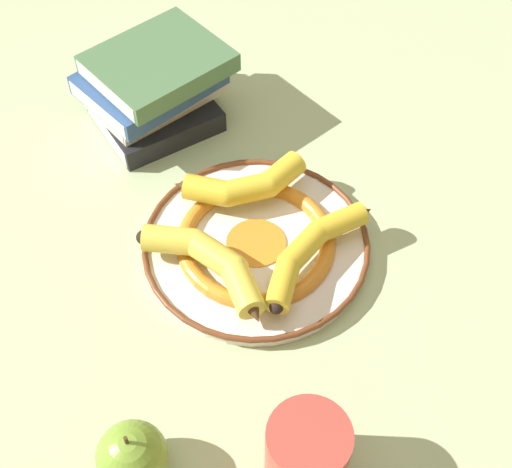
{
  "coord_description": "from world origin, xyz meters",
  "views": [
    {
      "loc": [
        0.22,
        -0.51,
        0.77
      ],
      "look_at": [
        -0.03,
        0.01,
        0.04
      ],
      "focal_mm": 50.0,
      "sensor_mm": 36.0,
      "label": 1
    }
  ],
  "objects_px": {
    "banana_b": "(311,249)",
    "apple": "(132,456)",
    "book_stack": "(154,88)",
    "coffee_mug": "(306,457)",
    "banana_a": "(243,185)",
    "banana_c": "(211,262)",
    "decorative_bowl": "(256,244)"
  },
  "relations": [
    {
      "from": "book_stack",
      "to": "apple",
      "type": "xyz_separation_m",
      "value": [
        0.25,
        -0.49,
        -0.03
      ]
    },
    {
      "from": "decorative_bowl",
      "to": "coffee_mug",
      "type": "xyz_separation_m",
      "value": [
        0.17,
        -0.25,
        0.04
      ]
    },
    {
      "from": "banana_a",
      "to": "book_stack",
      "type": "bearing_deg",
      "value": 110.39
    },
    {
      "from": "book_stack",
      "to": "banana_a",
      "type": "bearing_deg",
      "value": 90.18
    },
    {
      "from": "decorative_bowl",
      "to": "apple",
      "type": "height_order",
      "value": "apple"
    },
    {
      "from": "banana_a",
      "to": "coffee_mug",
      "type": "xyz_separation_m",
      "value": [
        0.22,
        -0.31,
        0.0
      ]
    },
    {
      "from": "decorative_bowl",
      "to": "apple",
      "type": "xyz_separation_m",
      "value": [
        0.01,
        -0.32,
        0.02
      ]
    },
    {
      "from": "banana_a",
      "to": "banana_c",
      "type": "bearing_deg",
      "value": -123.22
    },
    {
      "from": "coffee_mug",
      "to": "book_stack",
      "type": "bearing_deg",
      "value": -142.23
    },
    {
      "from": "apple",
      "to": "coffee_mug",
      "type": "bearing_deg",
      "value": 23.47
    },
    {
      "from": "banana_b",
      "to": "apple",
      "type": "height_order",
      "value": "apple"
    },
    {
      "from": "book_stack",
      "to": "coffee_mug",
      "type": "height_order",
      "value": "book_stack"
    },
    {
      "from": "book_stack",
      "to": "apple",
      "type": "relative_size",
      "value": 2.7
    },
    {
      "from": "banana_a",
      "to": "apple",
      "type": "distance_m",
      "value": 0.39
    },
    {
      "from": "banana_a",
      "to": "coffee_mug",
      "type": "relative_size",
      "value": 1.08
    },
    {
      "from": "banana_c",
      "to": "apple",
      "type": "xyz_separation_m",
      "value": [
        0.04,
        -0.25,
        -0.01
      ]
    },
    {
      "from": "coffee_mug",
      "to": "apple",
      "type": "xyz_separation_m",
      "value": [
        -0.17,
        -0.07,
        -0.01
      ]
    },
    {
      "from": "banana_b",
      "to": "coffee_mug",
      "type": "distance_m",
      "value": 0.27
    },
    {
      "from": "banana_b",
      "to": "book_stack",
      "type": "relative_size",
      "value": 0.87
    },
    {
      "from": "decorative_bowl",
      "to": "banana_a",
      "type": "height_order",
      "value": "banana_a"
    },
    {
      "from": "banana_c",
      "to": "coffee_mug",
      "type": "height_order",
      "value": "coffee_mug"
    },
    {
      "from": "banana_c",
      "to": "book_stack",
      "type": "relative_size",
      "value": 0.86
    },
    {
      "from": "decorative_bowl",
      "to": "book_stack",
      "type": "relative_size",
      "value": 1.27
    },
    {
      "from": "banana_b",
      "to": "apple",
      "type": "distance_m",
      "value": 0.33
    },
    {
      "from": "decorative_bowl",
      "to": "banana_c",
      "type": "relative_size",
      "value": 1.47
    },
    {
      "from": "banana_c",
      "to": "book_stack",
      "type": "bearing_deg",
      "value": -34.53
    },
    {
      "from": "book_stack",
      "to": "banana_c",
      "type": "bearing_deg",
      "value": 70.72
    },
    {
      "from": "banana_b",
      "to": "banana_c",
      "type": "relative_size",
      "value": 1.02
    },
    {
      "from": "coffee_mug",
      "to": "banana_a",
      "type": "bearing_deg",
      "value": -152.03
    },
    {
      "from": "banana_b",
      "to": "coffee_mug",
      "type": "relative_size",
      "value": 1.47
    },
    {
      "from": "decorative_bowl",
      "to": "banana_a",
      "type": "distance_m",
      "value": 0.08
    },
    {
      "from": "apple",
      "to": "decorative_bowl",
      "type": "bearing_deg",
      "value": 91.59
    }
  ]
}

